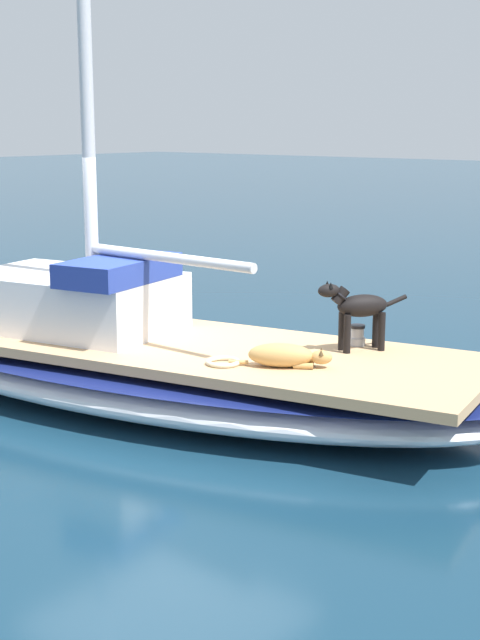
{
  "coord_description": "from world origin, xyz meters",
  "views": [
    {
      "loc": [
        -6.54,
        -6.47,
        2.85
      ],
      "look_at": [
        0.0,
        -1.0,
        1.01
      ],
      "focal_mm": 51.46,
      "sensor_mm": 36.0,
      "label": 1
    }
  ],
  "objects_px": {
    "dog_black": "(358,308)",
    "coiled_rope": "(223,362)",
    "dog_tan": "(285,355)",
    "deck_winch": "(357,336)",
    "sailboat_main": "(166,371)"
  },
  "relations": [
    {
      "from": "dog_black",
      "to": "sailboat_main",
      "type": "bearing_deg",
      "value": 117.05
    },
    {
      "from": "coiled_rope",
      "to": "dog_tan",
      "type": "bearing_deg",
      "value": -58.86
    },
    {
      "from": "dog_tan",
      "to": "coiled_rope",
      "type": "height_order",
      "value": "dog_tan"
    },
    {
      "from": "sailboat_main",
      "to": "dog_black",
      "type": "height_order",
      "value": "dog_black"
    },
    {
      "from": "sailboat_main",
      "to": "dog_tan",
      "type": "distance_m",
      "value": 1.64
    },
    {
      "from": "sailboat_main",
      "to": "dog_black",
      "type": "relative_size",
      "value": 9.19
    },
    {
      "from": "dog_black",
      "to": "coiled_rope",
      "type": "distance_m",
      "value": 1.46
    },
    {
      "from": "deck_winch",
      "to": "coiled_rope",
      "type": "distance_m",
      "value": 1.53
    },
    {
      "from": "dog_black",
      "to": "dog_tan",
      "type": "distance_m",
      "value": 1.01
    },
    {
      "from": "deck_winch",
      "to": "coiled_rope",
      "type": "height_order",
      "value": "deck_winch"
    },
    {
      "from": "sailboat_main",
      "to": "dog_tan",
      "type": "xyz_separation_m",
      "value": [
        -0.05,
        -1.58,
        0.43
      ]
    },
    {
      "from": "sailboat_main",
      "to": "coiled_rope",
      "type": "relative_size",
      "value": 23.45
    },
    {
      "from": "sailboat_main",
      "to": "deck_winch",
      "type": "bearing_deg",
      "value": -56.72
    },
    {
      "from": "deck_winch",
      "to": "coiled_rope",
      "type": "xyz_separation_m",
      "value": [
        -1.42,
        0.55,
        -0.08
      ]
    },
    {
      "from": "dog_tan",
      "to": "coiled_rope",
      "type": "distance_m",
      "value": 0.58
    }
  ]
}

